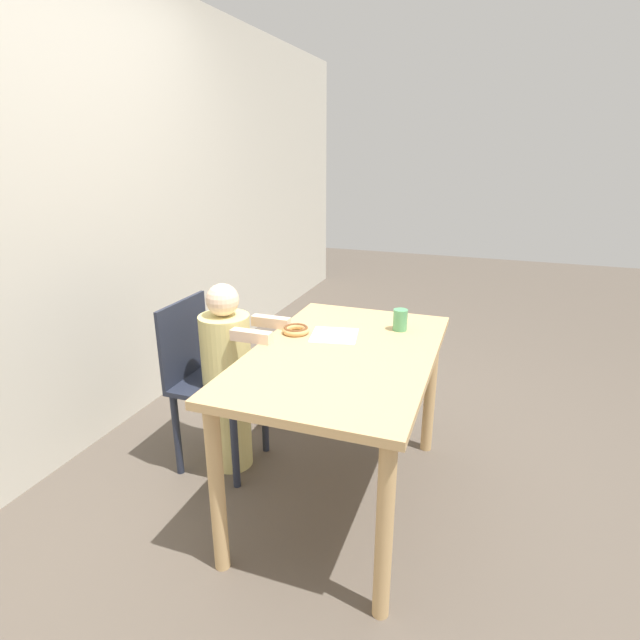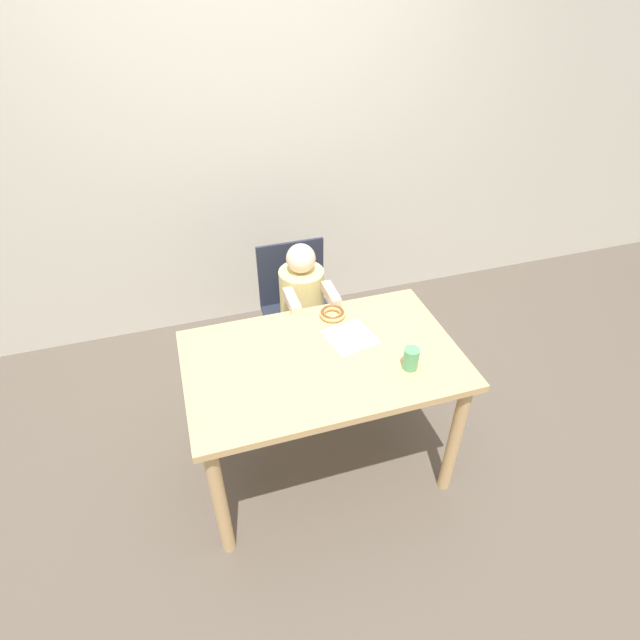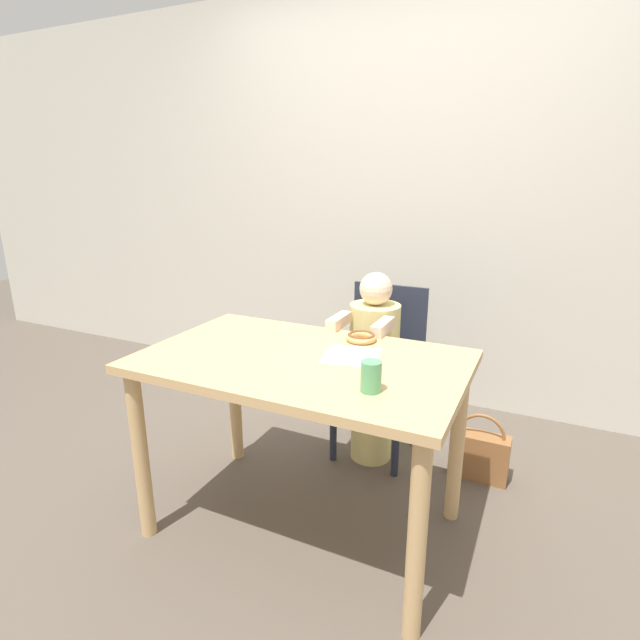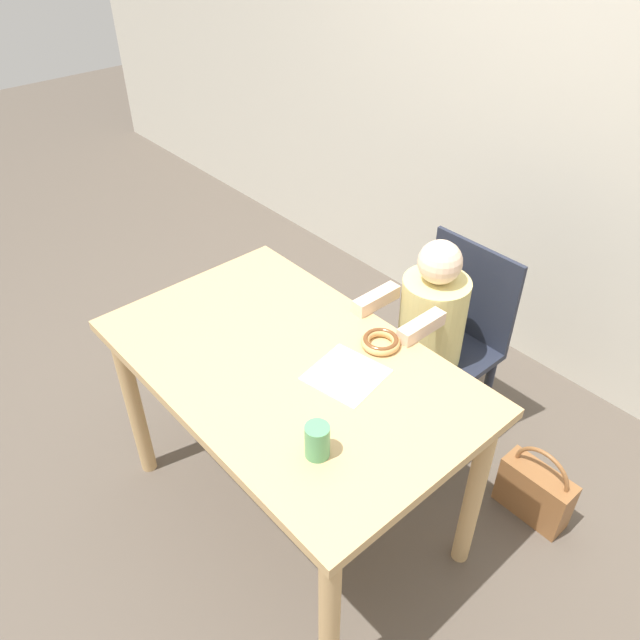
{
  "view_description": "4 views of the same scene",
  "coord_description": "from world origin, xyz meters",
  "px_view_note": "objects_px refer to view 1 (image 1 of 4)",
  "views": [
    {
      "loc": [
        -1.89,
        -0.57,
        1.57
      ],
      "look_at": [
        0.02,
        0.11,
        0.87
      ],
      "focal_mm": 28.0,
      "sensor_mm": 36.0,
      "label": 1
    },
    {
      "loc": [
        -0.51,
        -1.58,
        2.24
      ],
      "look_at": [
        0.02,
        0.11,
        0.87
      ],
      "focal_mm": 28.0,
      "sensor_mm": 36.0,
      "label": 2
    },
    {
      "loc": [
        0.82,
        -1.57,
        1.43
      ],
      "look_at": [
        0.02,
        0.11,
        0.87
      ],
      "focal_mm": 28.0,
      "sensor_mm": 36.0,
      "label": 3
    },
    {
      "loc": [
        1.17,
        -0.9,
        2.05
      ],
      "look_at": [
        0.02,
        0.11,
        0.87
      ],
      "focal_mm": 35.0,
      "sensor_mm": 36.0,
      "label": 4
    }
  ],
  "objects_px": {
    "chair": "(209,380)",
    "handbag": "(268,395)",
    "child_figure": "(228,379)",
    "cup": "(400,320)",
    "donut": "(296,330)"
  },
  "relations": [
    {
      "from": "handbag",
      "to": "cup",
      "type": "xyz_separation_m",
      "value": [
        -0.27,
        -0.84,
        0.68
      ]
    },
    {
      "from": "chair",
      "to": "cup",
      "type": "distance_m",
      "value": 1.0
    },
    {
      "from": "chair",
      "to": "child_figure",
      "type": "relative_size",
      "value": 0.89
    },
    {
      "from": "child_figure",
      "to": "handbag",
      "type": "distance_m",
      "value": 0.65
    },
    {
      "from": "handbag",
      "to": "cup",
      "type": "distance_m",
      "value": 1.12
    },
    {
      "from": "chair",
      "to": "child_figure",
      "type": "height_order",
      "value": "child_figure"
    },
    {
      "from": "child_figure",
      "to": "cup",
      "type": "bearing_deg",
      "value": -71.49
    },
    {
      "from": "chair",
      "to": "donut",
      "type": "distance_m",
      "value": 0.55
    },
    {
      "from": "chair",
      "to": "child_figure",
      "type": "bearing_deg",
      "value": -90.0
    },
    {
      "from": "cup",
      "to": "chair",
      "type": "bearing_deg",
      "value": 106.35
    },
    {
      "from": "chair",
      "to": "handbag",
      "type": "relative_size",
      "value": 2.58
    },
    {
      "from": "chair",
      "to": "donut",
      "type": "relative_size",
      "value": 6.81
    },
    {
      "from": "handbag",
      "to": "cup",
      "type": "bearing_deg",
      "value": -107.72
    },
    {
      "from": "chair",
      "to": "donut",
      "type": "bearing_deg",
      "value": -82.3
    },
    {
      "from": "handbag",
      "to": "cup",
      "type": "relative_size",
      "value": 3.29
    }
  ]
}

